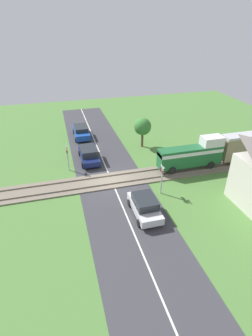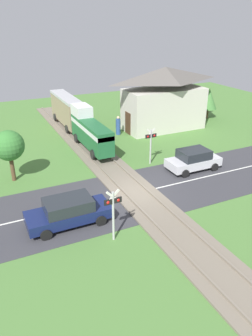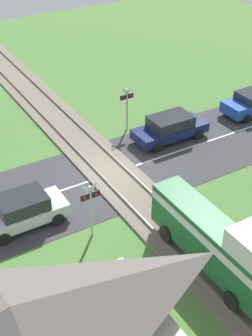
% 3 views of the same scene
% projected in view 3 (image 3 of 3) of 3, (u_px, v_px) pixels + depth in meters
% --- Properties ---
extents(ground_plane, '(60.00, 60.00, 0.00)m').
position_uv_depth(ground_plane, '(112.00, 174.00, 25.04)').
color(ground_plane, '#4C7A38').
extents(road_surface, '(48.00, 6.40, 0.02)m').
position_uv_depth(road_surface, '(112.00, 174.00, 25.04)').
color(road_surface, '#38383D').
rests_on(road_surface, ground_plane).
extents(track_bed, '(2.80, 48.00, 0.24)m').
position_uv_depth(track_bed, '(112.00, 173.00, 25.00)').
color(track_bed, '#756B5B').
rests_on(track_bed, ground_plane).
extents(car_near_crossing, '(4.52, 1.98, 1.51)m').
position_uv_depth(car_near_crossing, '(170.00, 127.00, 27.65)').
color(car_near_crossing, '#141E4C').
rests_on(car_near_crossing, ground_plane).
extents(car_far_side, '(3.94, 1.93, 1.55)m').
position_uv_depth(car_far_side, '(23.00, 210.00, 21.25)').
color(car_far_side, silver).
rests_on(car_far_side, ground_plane).
extents(crossing_signal_west_approach, '(0.90, 0.18, 2.83)m').
position_uv_depth(crossing_signal_west_approach, '(127.00, 103.00, 28.03)').
color(crossing_signal_west_approach, '#B7B7B7').
rests_on(crossing_signal_west_approach, ground_plane).
extents(crossing_signal_east_approach, '(0.90, 0.18, 2.83)m').
position_uv_depth(crossing_signal_east_approach, '(91.00, 203.00, 20.01)').
color(crossing_signal_east_approach, '#B7B7B7').
rests_on(crossing_signal_east_approach, ground_plane).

